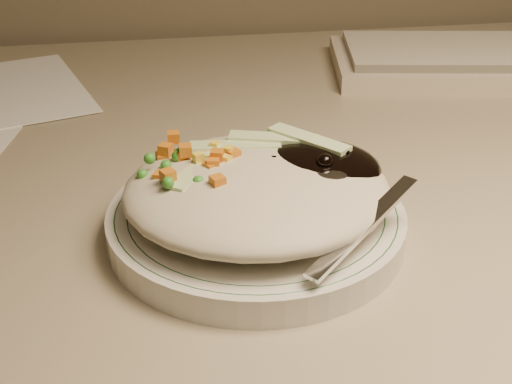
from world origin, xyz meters
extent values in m
cube|color=gray|center=(0.00, 1.38, 0.72)|extent=(1.40, 0.70, 0.04)
cylinder|color=silver|center=(-0.10, 1.21, 0.75)|extent=(0.22, 0.22, 0.02)
torus|color=#144723|center=(-0.10, 1.21, 0.76)|extent=(0.21, 0.21, 0.00)
torus|color=#144723|center=(-0.10, 1.21, 0.76)|extent=(0.19, 0.19, 0.00)
ellipsoid|color=#B2AA90|center=(-0.10, 1.21, 0.78)|extent=(0.19, 0.18, 0.04)
ellipsoid|color=black|center=(-0.06, 1.22, 0.79)|extent=(0.10, 0.09, 0.03)
ellipsoid|color=orange|center=(-0.15, 1.23, 0.78)|extent=(0.08, 0.08, 0.02)
sphere|color=black|center=(-0.09, 1.22, 0.79)|extent=(0.01, 0.01, 0.01)
sphere|color=black|center=(-0.06, 1.23, 0.79)|extent=(0.01, 0.01, 0.01)
sphere|color=black|center=(-0.04, 1.22, 0.80)|extent=(0.01, 0.01, 0.01)
sphere|color=black|center=(-0.04, 1.24, 0.79)|extent=(0.01, 0.01, 0.01)
sphere|color=black|center=(-0.06, 1.21, 0.80)|extent=(0.01, 0.01, 0.01)
sphere|color=black|center=(-0.06, 1.22, 0.79)|extent=(0.01, 0.01, 0.01)
sphere|color=black|center=(-0.05, 1.23, 0.79)|extent=(0.01, 0.01, 0.01)
cube|color=#C46815|center=(-0.15, 1.24, 0.80)|extent=(0.01, 0.01, 0.01)
cube|color=#C46815|center=(-0.14, 1.21, 0.79)|extent=(0.01, 0.01, 0.01)
cube|color=#C46815|center=(-0.16, 1.25, 0.80)|extent=(0.01, 0.01, 0.01)
cube|color=#C46815|center=(-0.13, 1.23, 0.80)|extent=(0.01, 0.01, 0.01)
cube|color=#C46815|center=(-0.13, 1.22, 0.80)|extent=(0.01, 0.01, 0.01)
cube|color=#C46815|center=(-0.17, 1.26, 0.79)|extent=(0.01, 0.01, 0.01)
cube|color=#C46815|center=(-0.15, 1.24, 0.80)|extent=(0.01, 0.01, 0.01)
cube|color=#C46815|center=(-0.13, 1.22, 0.80)|extent=(0.01, 0.01, 0.01)
cube|color=#C46815|center=(-0.12, 1.23, 0.80)|extent=(0.01, 0.01, 0.01)
cube|color=#C46815|center=(-0.16, 1.26, 0.80)|extent=(0.01, 0.01, 0.01)
cube|color=#C46815|center=(-0.17, 1.20, 0.80)|extent=(0.01, 0.01, 0.01)
cube|color=#C46815|center=(-0.13, 1.19, 0.80)|extent=(0.01, 0.01, 0.01)
cube|color=#C46815|center=(-0.17, 1.22, 0.79)|extent=(0.01, 0.01, 0.01)
cube|color=#C46815|center=(-0.17, 1.25, 0.79)|extent=(0.01, 0.01, 0.01)
sphere|color=#388C28|center=(-0.13, 1.23, 0.80)|extent=(0.01, 0.01, 0.01)
sphere|color=#388C28|center=(-0.17, 1.19, 0.80)|extent=(0.01, 0.01, 0.01)
sphere|color=#388C28|center=(-0.17, 1.23, 0.80)|extent=(0.01, 0.01, 0.01)
sphere|color=#388C28|center=(-0.18, 1.23, 0.80)|extent=(0.01, 0.01, 0.01)
sphere|color=#388C28|center=(-0.14, 1.23, 0.79)|extent=(0.01, 0.01, 0.01)
sphere|color=#388C28|center=(-0.13, 1.20, 0.79)|extent=(0.01, 0.01, 0.01)
sphere|color=#388C28|center=(-0.15, 1.22, 0.79)|extent=(0.01, 0.01, 0.01)
sphere|color=#388C28|center=(-0.16, 1.21, 0.79)|extent=(0.01, 0.01, 0.01)
sphere|color=#388C28|center=(-0.18, 1.23, 0.79)|extent=(0.01, 0.01, 0.01)
sphere|color=#388C28|center=(-0.15, 1.24, 0.80)|extent=(0.01, 0.01, 0.01)
sphere|color=#388C28|center=(-0.16, 1.24, 0.80)|extent=(0.01, 0.01, 0.01)
sphere|color=#388C28|center=(-0.17, 1.21, 0.79)|extent=(0.01, 0.01, 0.01)
sphere|color=#388C28|center=(-0.15, 1.20, 0.80)|extent=(0.01, 0.01, 0.01)
sphere|color=#388C28|center=(-0.11, 1.25, 0.79)|extent=(0.01, 0.01, 0.01)
cube|color=yellow|center=(-0.14, 1.23, 0.79)|extent=(0.01, 0.01, 0.01)
cube|color=yellow|center=(-0.12, 1.22, 0.80)|extent=(0.01, 0.01, 0.01)
cube|color=yellow|center=(-0.15, 1.24, 0.79)|extent=(0.01, 0.01, 0.01)
cube|color=yellow|center=(-0.14, 1.23, 0.80)|extent=(0.01, 0.01, 0.01)
cube|color=yellow|center=(-0.15, 1.22, 0.79)|extent=(0.01, 0.01, 0.01)
cube|color=yellow|center=(-0.12, 1.23, 0.80)|extent=(0.01, 0.01, 0.01)
cube|color=yellow|center=(-0.13, 1.25, 0.80)|extent=(0.01, 0.01, 0.01)
cube|color=yellow|center=(-0.14, 1.22, 0.79)|extent=(0.01, 0.01, 0.01)
cube|color=#B2D18C|center=(-0.11, 1.25, 0.80)|extent=(0.07, 0.02, 0.00)
cube|color=#B2D18C|center=(-0.08, 1.25, 0.80)|extent=(0.07, 0.03, 0.00)
cube|color=#B2D18C|center=(-0.14, 1.22, 0.80)|extent=(0.05, 0.06, 0.00)
cube|color=#B2D18C|center=(-0.06, 1.24, 0.80)|extent=(0.06, 0.06, 0.00)
ellipsoid|color=silver|center=(-0.06, 1.20, 0.79)|extent=(0.06, 0.06, 0.01)
cube|color=silver|center=(-0.04, 1.15, 0.78)|extent=(0.09, 0.08, 0.03)
camera|label=1|loc=(-0.18, 0.77, 1.02)|focal=50.00mm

